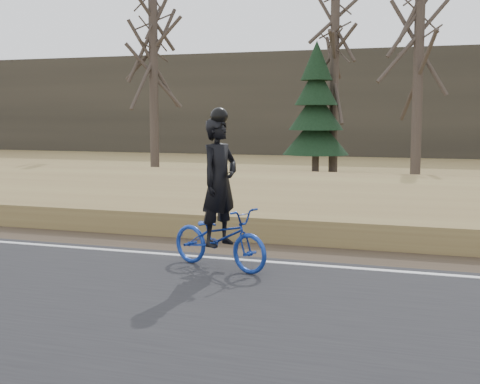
% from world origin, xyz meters
% --- Properties ---
extents(cyclist, '(1.85, 1.16, 2.38)m').
position_xyz_m(cyclist, '(-5.05, -0.43, 0.84)').
color(cyclist, navy).
rests_on(cyclist, road).
extents(bare_tree_far_left, '(0.36, 0.36, 8.12)m').
position_xyz_m(bare_tree_far_left, '(-13.64, 14.78, 4.06)').
color(bare_tree_far_left, '#453A32').
rests_on(bare_tree_far_left, ground).
extents(bare_tree_left, '(0.36, 0.36, 7.60)m').
position_xyz_m(bare_tree_left, '(-6.83, 17.08, 3.80)').
color(bare_tree_left, '#453A32').
rests_on(bare_tree_left, ground).
extents(bare_tree_near_left, '(0.36, 0.36, 7.85)m').
position_xyz_m(bare_tree_near_left, '(-3.38, 14.22, 3.92)').
color(bare_tree_near_left, '#453A32').
rests_on(bare_tree_near_left, ground).
extents(conifer, '(2.60, 2.60, 5.21)m').
position_xyz_m(conifer, '(-7.37, 16.30, 2.47)').
color(conifer, '#453A32').
rests_on(conifer, ground).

